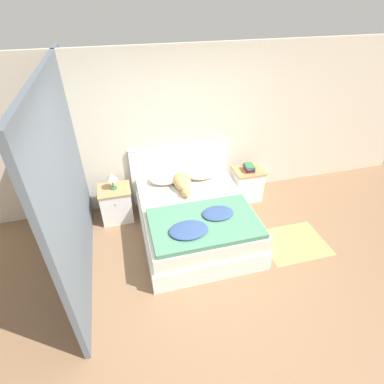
{
  "coord_description": "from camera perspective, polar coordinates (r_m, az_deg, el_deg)",
  "views": [
    {
      "loc": [
        -0.88,
        -2.28,
        3.23
      ],
      "look_at": [
        0.05,
        1.26,
        0.65
      ],
      "focal_mm": 28.0,
      "sensor_mm": 36.0,
      "label": 1
    }
  ],
  "objects": [
    {
      "name": "quilt",
      "position": [
        4.01,
        2.25,
        -5.93
      ],
      "size": [
        1.45,
        0.92,
        0.12
      ],
      "color": "#4C8466",
      "rests_on": "bed"
    },
    {
      "name": "wall_side_left",
      "position": [
        3.92,
        -22.23,
        2.31
      ],
      "size": [
        0.06,
        3.1,
        2.55
      ],
      "color": "slate",
      "rests_on": "ground_plane"
    },
    {
      "name": "wall_back",
      "position": [
        4.9,
        -3.24,
        11.57
      ],
      "size": [
        9.0,
        0.06,
        2.55
      ],
      "color": "beige",
      "rests_on": "ground_plane"
    },
    {
      "name": "table_lamp",
      "position": [
        4.74,
        -15.06,
        2.75
      ],
      "size": [
        0.17,
        0.17,
        0.28
      ],
      "color": "#336B4C",
      "rests_on": "nightstand_left"
    },
    {
      "name": "headboard",
      "position": [
        5.18,
        -2.25,
        4.02
      ],
      "size": [
        1.68,
        0.06,
        1.07
      ],
      "color": "white",
      "rests_on": "ground_plane"
    },
    {
      "name": "pillow_right",
      "position": [
        4.99,
        1.77,
        3.67
      ],
      "size": [
        0.55,
        0.38,
        0.15
      ],
      "color": "beige",
      "rests_on": "bed"
    },
    {
      "name": "book_stack",
      "position": [
        5.21,
        10.84,
        4.56
      ],
      "size": [
        0.17,
        0.23,
        0.11
      ],
      "color": "#AD2D28",
      "rests_on": "nightstand_right"
    },
    {
      "name": "pillow_left",
      "position": [
        4.88,
        -5.02,
        2.72
      ],
      "size": [
        0.55,
        0.38,
        0.15
      ],
      "color": "beige",
      "rests_on": "bed"
    },
    {
      "name": "dog",
      "position": [
        4.7,
        -1.8,
        1.77
      ],
      "size": [
        0.27,
        0.69,
        0.21
      ],
      "color": "tan",
      "rests_on": "bed"
    },
    {
      "name": "bed",
      "position": [
        4.56,
        0.62,
        -5.28
      ],
      "size": [
        1.6,
        1.93,
        0.55
      ],
      "color": "white",
      "rests_on": "ground_plane"
    },
    {
      "name": "nightstand_right",
      "position": [
        5.4,
        10.4,
        1.52
      ],
      "size": [
        0.5,
        0.43,
        0.58
      ],
      "color": "white",
      "rests_on": "ground_plane"
    },
    {
      "name": "rug",
      "position": [
        4.84,
        18.85,
        -9.09
      ],
      "size": [
        0.94,
        0.76,
        0.0
      ],
      "color": "tan",
      "rests_on": "ground_plane"
    },
    {
      "name": "ground_plane",
      "position": [
        4.05,
        4.02,
        -17.89
      ],
      "size": [
        16.0,
        16.0,
        0.0
      ],
      "primitive_type": "plane",
      "color": "#896647"
    },
    {
      "name": "nightstand_left",
      "position": [
        4.99,
        -14.2,
        -2.17
      ],
      "size": [
        0.5,
        0.43,
        0.58
      ],
      "color": "white",
      "rests_on": "ground_plane"
    }
  ]
}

